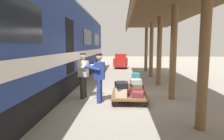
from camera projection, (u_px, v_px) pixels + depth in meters
The scene contains 19 objects.
ground_plane at pixel (121, 98), 7.35m from camera, with size 60.00×60.00×0.00m, color gray.
platform_canopy at pixel (173, 10), 6.86m from camera, with size 3.20×16.83×3.56m.
train_car at pixel (31, 43), 7.27m from camera, with size 3.03×21.24×4.00m.
luggage_cart at pixel (129, 94), 6.99m from camera, with size 1.21×1.82×0.29m.
suitcase_brown_leather at pixel (136, 87), 7.45m from camera, with size 0.46×0.44×0.25m, color brown.
suitcase_maroon_trunk at pixel (137, 90), 6.96m from camera, with size 0.52×0.59×0.20m, color maroon.
suitcase_tan_vintage at pixel (122, 86), 7.48m from camera, with size 0.40×0.51×0.26m, color tan.
suitcase_cream_canvas at pixel (121, 92), 6.48m from camera, with size 0.38×0.48×0.30m, color beige.
suitcase_orange_carryall at pixel (121, 90), 6.99m from camera, with size 0.44×0.48×0.19m, color #CC6B23.
suitcase_burgundy_valise at pixel (138, 94), 6.46m from camera, with size 0.39×0.50×0.17m, color maroon.
suitcase_olive_duffel at pixel (137, 85), 6.95m from camera, with size 0.34×0.53×0.14m, color brown.
suitcase_red_plastic at pixel (136, 80), 7.38m from camera, with size 0.36×0.45×0.26m, color #AD231E.
suitcase_gray_aluminum at pixel (136, 81), 6.94m from camera, with size 0.39×0.40×0.15m, color #9EA0A5.
suitcase_slate_roller at pixel (121, 84), 6.94m from camera, with size 0.40×0.42×0.23m, color #4C515B.
suitcase_teal_softside at pixel (136, 75), 7.32m from camera, with size 0.34×0.38×0.15m, color #1E666B.
suitcase_black_hardshell at pixel (121, 85), 6.46m from camera, with size 0.37×0.52×0.18m, color black.
porter_in_overalls at pixel (99, 76), 6.70m from camera, with size 0.68×0.45×1.70m.
porter_by_door at pixel (84, 74), 7.25m from camera, with size 0.72×0.54×1.70m.
baggage_tug at pixel (121, 61), 17.03m from camera, with size 1.27×1.81×1.30m.
Camera 1 is at (-0.02, 7.17, 1.96)m, focal length 31.11 mm.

